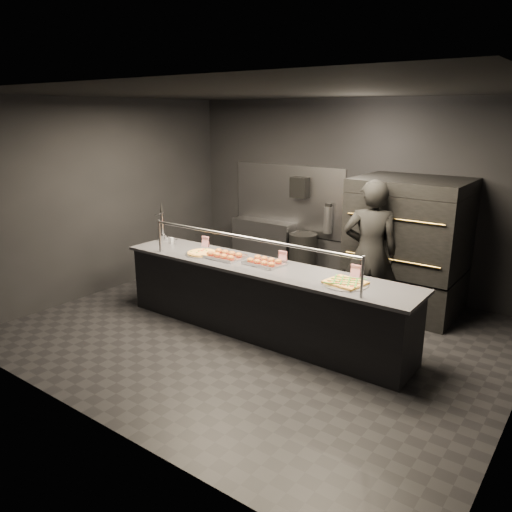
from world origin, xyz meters
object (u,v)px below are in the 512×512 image
object	(u,v)px
trash_bin	(303,257)
worker	(370,253)
round_pizza	(202,253)
slider_tray_b	(264,262)
towel_dispenser	(300,187)
beer_tap	(163,230)
service_counter	(261,299)
pizza_oven	(408,245)
prep_shelf	(264,245)
square_pizza	(345,283)
slider_tray_a	(225,255)
fire_extinguisher	(328,219)

from	to	relation	value
trash_bin	worker	size ratio (longest dim) A/B	0.41
round_pizza	slider_tray_b	bearing A→B (deg)	7.36
towel_dispenser	beer_tap	world-z (taller)	towel_dispenser
service_counter	pizza_oven	bearing A→B (deg)	57.73
slider_tray_b	trash_bin	size ratio (longest dim) A/B	0.66
prep_shelf	slider_tray_b	world-z (taller)	slider_tray_b
service_counter	round_pizza	bearing A→B (deg)	-176.91
towel_dispenser	worker	bearing A→B (deg)	-33.97
towel_dispenser	service_counter	bearing A→B (deg)	-69.37
square_pizza	slider_tray_a	bearing A→B (deg)	179.15
square_pizza	trash_bin	distance (m)	2.97
prep_shelf	fire_extinguisher	world-z (taller)	fire_extinguisher
beer_tap	towel_dispenser	bearing A→B (deg)	64.62
fire_extinguisher	slider_tray_a	size ratio (longest dim) A/B	0.98
beer_tap	trash_bin	world-z (taller)	beer_tap
prep_shelf	slider_tray_b	bearing A→B (deg)	-54.58
prep_shelf	square_pizza	world-z (taller)	square_pizza
fire_extinguisher	slider_tray_b	distance (m)	2.36
prep_shelf	towel_dispenser	world-z (taller)	towel_dispenser
fire_extinguisher	round_pizza	distance (m)	2.53
prep_shelf	beer_tap	size ratio (longest dim) A/B	2.08
pizza_oven	prep_shelf	xyz separation A→B (m)	(-2.80, 0.42, -0.52)
beer_tap	worker	distance (m)	3.07
fire_extinguisher	worker	distance (m)	1.82
pizza_oven	slider_tray_b	xyz separation A→B (m)	(-1.20, -1.83, -0.02)
service_counter	beer_tap	size ratio (longest dim) A/B	7.09
prep_shelf	worker	bearing A→B (deg)	-24.81
prep_shelf	worker	world-z (taller)	worker
round_pizza	square_pizza	world-z (taller)	square_pizza
pizza_oven	square_pizza	bearing A→B (deg)	-90.50
pizza_oven	worker	xyz separation A→B (m)	(-0.24, -0.76, 0.02)
prep_shelf	round_pizza	xyz separation A→B (m)	(0.65, -2.37, 0.49)
slider_tray_a	fire_extinguisher	bearing A→B (deg)	84.15
service_counter	fire_extinguisher	distance (m)	2.50
prep_shelf	slider_tray_b	distance (m)	2.80
fire_extinguisher	worker	bearing A→B (deg)	-43.93
slider_tray_b	worker	bearing A→B (deg)	47.85
square_pizza	worker	distance (m)	1.18
round_pizza	slider_tray_a	size ratio (longest dim) A/B	0.89
prep_shelf	towel_dispenser	size ratio (longest dim) A/B	3.43
prep_shelf	fire_extinguisher	distance (m)	1.39
service_counter	pizza_oven	xyz separation A→B (m)	(1.20, 1.90, 0.50)
service_counter	towel_dispenser	bearing A→B (deg)	110.63
prep_shelf	pizza_oven	bearing A→B (deg)	-8.54
towel_dispenser	beer_tap	xyz separation A→B (m)	(-1.05, -2.21, -0.47)
service_counter	beer_tap	xyz separation A→B (m)	(-1.95, 0.18, 0.62)
fire_extinguisher	slider_tray_a	xyz separation A→B (m)	(-0.25, -2.40, -0.11)
trash_bin	worker	bearing A→B (deg)	-32.82
slider_tray_b	trash_bin	bearing A→B (deg)	108.18
round_pizza	pizza_oven	bearing A→B (deg)	42.23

